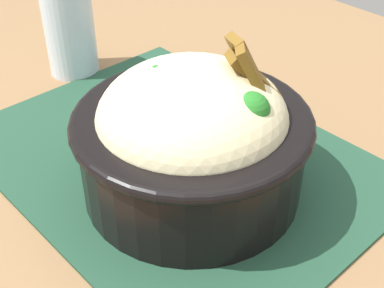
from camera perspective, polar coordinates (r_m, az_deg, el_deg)
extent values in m
cube|color=olive|center=(0.53, 0.52, -3.36)|extent=(1.26, 0.91, 0.03)
cylinder|color=brown|center=(1.32, -3.50, 3.28)|extent=(0.04, 0.04, 0.72)
cube|color=#1E422D|center=(0.53, -2.00, -1.55)|extent=(0.40, 0.31, 0.00)
cylinder|color=black|center=(0.47, 0.00, -0.94)|extent=(0.20, 0.20, 0.08)
torus|color=black|center=(0.45, 0.00, 2.56)|extent=(0.21, 0.21, 0.01)
ellipsoid|color=beige|center=(0.45, 0.00, 2.67)|extent=(0.21, 0.21, 0.10)
sphere|color=#247223|center=(0.44, -3.10, 6.09)|extent=(0.04, 0.04, 0.04)
sphere|color=#247223|center=(0.42, 6.34, 3.56)|extent=(0.03, 0.03, 0.03)
cylinder|color=orange|center=(0.45, -6.52, 5.57)|extent=(0.04, 0.02, 0.01)
cylinder|color=orange|center=(0.47, -3.00, 7.28)|extent=(0.02, 0.03, 0.01)
cube|color=brown|center=(0.43, 6.86, 6.83)|extent=(0.04, 0.04, 0.06)
cube|color=brown|center=(0.44, 6.54, 7.32)|extent=(0.04, 0.05, 0.04)
cube|color=brown|center=(0.45, 5.97, 8.24)|extent=(0.03, 0.04, 0.06)
cube|color=#B4B4B4|center=(0.63, -5.11, 5.46)|extent=(0.01, 0.06, 0.00)
cube|color=#B4B4B4|center=(0.61, -7.78, 4.22)|extent=(0.01, 0.01, 0.00)
cube|color=#B4B4B4|center=(0.60, -9.21, 3.54)|extent=(0.02, 0.03, 0.00)
cube|color=#B4B4B4|center=(0.60, -11.64, 2.96)|extent=(0.00, 0.02, 0.00)
cube|color=#B4B4B4|center=(0.60, -11.32, 2.73)|extent=(0.00, 0.02, 0.00)
cube|color=#B4B4B4|center=(0.59, -10.99, 2.50)|extent=(0.00, 0.02, 0.00)
cube|color=#B4B4B4|center=(0.59, -10.66, 2.27)|extent=(0.00, 0.02, 0.00)
cylinder|color=silver|center=(0.68, -12.92, 11.62)|extent=(0.06, 0.06, 0.11)
cylinder|color=silver|center=(0.69, -12.60, 9.45)|extent=(0.05, 0.05, 0.04)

